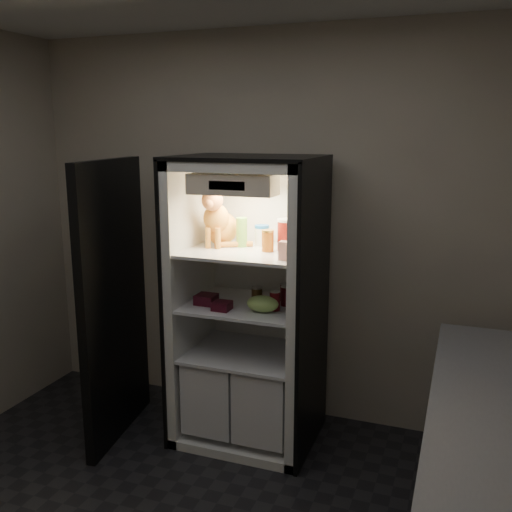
{
  "coord_description": "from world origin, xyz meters",
  "views": [
    {
      "loc": [
        1.27,
        -1.94,
        2.02
      ],
      "look_at": [
        0.07,
        1.32,
        1.26
      ],
      "focal_mm": 40.0,
      "sensor_mm": 36.0,
      "label": 1
    }
  ],
  "objects": [
    {
      "name": "berry_box_left",
      "position": [
        -0.24,
        1.22,
        0.97
      ],
      "size": [
        0.12,
        0.12,
        0.06
      ],
      "primitive_type": "cube",
      "color": "#460B1D",
      "rests_on": "refrigerator"
    },
    {
      "name": "mayo_tub",
      "position": [
        0.04,
        1.5,
        1.36
      ],
      "size": [
        0.09,
        0.09,
        0.13
      ],
      "color": "white",
      "rests_on": "refrigerator"
    },
    {
      "name": "cream_carton",
      "position": [
        0.31,
        1.14,
        1.34
      ],
      "size": [
        0.06,
        0.06,
        0.11
      ],
      "primitive_type": "cube",
      "color": "white",
      "rests_on": "refrigerator"
    },
    {
      "name": "soda_can_b",
      "position": [
        0.25,
        1.37,
        1.0
      ],
      "size": [
        0.07,
        0.07,
        0.12
      ],
      "color": "black",
      "rests_on": "refrigerator"
    },
    {
      "name": "fridge_door",
      "position": [
        -0.84,
        1.09,
        0.91
      ],
      "size": [
        0.18,
        0.87,
        1.85
      ],
      "rotation": [
        0.0,
        0.0,
        0.14
      ],
      "color": "black",
      "rests_on": "floor"
    },
    {
      "name": "pepper_jar",
      "position": [
        0.24,
        1.4,
        1.39
      ],
      "size": [
        0.12,
        0.12,
        0.2
      ],
      "color": "#9F1A15",
      "rests_on": "refrigerator"
    },
    {
      "name": "soda_can_c",
      "position": [
        0.22,
        1.25,
        1.0
      ],
      "size": [
        0.07,
        0.07,
        0.12
      ],
      "color": "black",
      "rests_on": "refrigerator"
    },
    {
      "name": "condiment_jar",
      "position": [
        0.05,
        1.39,
        0.99
      ],
      "size": [
        0.07,
        0.07,
        0.1
      ],
      "color": "#543B18",
      "rests_on": "refrigerator"
    },
    {
      "name": "room_shell",
      "position": [
        0.0,
        0.0,
        1.62
      ],
      "size": [
        3.6,
        3.6,
        3.6
      ],
      "color": "white",
      "rests_on": "floor"
    },
    {
      "name": "berry_box_right",
      "position": [
        -0.09,
        1.14,
        0.97
      ],
      "size": [
        0.11,
        0.11,
        0.05
      ],
      "primitive_type": "cube",
      "color": "#460B1D",
      "rests_on": "refrigerator"
    },
    {
      "name": "grape_bag",
      "position": [
        0.16,
        1.2,
        0.99
      ],
      "size": [
        0.2,
        0.15,
        0.1
      ],
      "primitive_type": "ellipsoid",
      "color": "#8CB554",
      "rests_on": "refrigerator"
    },
    {
      "name": "tabby_cat",
      "position": [
        -0.22,
        1.41,
        1.44
      ],
      "size": [
        0.35,
        0.39,
        0.41
      ],
      "rotation": [
        0.0,
        0.0,
        0.08
      ],
      "color": "orange",
      "rests_on": "refrigerator"
    },
    {
      "name": "salsa_jar",
      "position": [
        0.14,
        1.33,
        1.36
      ],
      "size": [
        0.08,
        0.08,
        0.13
      ],
      "color": "maroon",
      "rests_on": "refrigerator"
    },
    {
      "name": "soda_can_a",
      "position": [
        0.21,
        1.46,
        1.0
      ],
      "size": [
        0.06,
        0.06,
        0.11
      ],
      "color": "black",
      "rests_on": "refrigerator"
    },
    {
      "name": "parmesan_shaker",
      "position": [
        -0.07,
        1.41,
        1.38
      ],
      "size": [
        0.07,
        0.07,
        0.19
      ],
      "color": "green",
      "rests_on": "refrigerator"
    },
    {
      "name": "refrigerator",
      "position": [
        0.0,
        1.38,
        0.79
      ],
      "size": [
        0.9,
        0.72,
        1.88
      ],
      "color": "white",
      "rests_on": "floor"
    }
  ]
}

